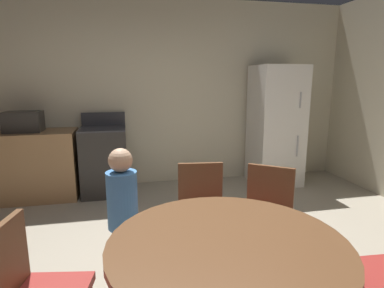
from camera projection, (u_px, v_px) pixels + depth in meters
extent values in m
cube|color=beige|center=(154.00, 94.00, 4.70)|extent=(6.19, 0.12, 2.70)
cube|color=#9E754C|center=(9.00, 166.00, 4.10)|extent=(1.70, 0.60, 0.90)
cube|color=#2D2B28|center=(104.00, 162.00, 4.34)|extent=(0.60, 0.60, 0.90)
cube|color=#38383D|center=(103.00, 129.00, 4.25)|extent=(0.60, 0.60, 0.02)
cube|color=#38383D|center=(103.00, 119.00, 4.50)|extent=(0.60, 0.04, 0.18)
cube|color=white|center=(276.00, 126.00, 4.72)|extent=(0.68, 0.66, 1.76)
cylinder|color=#B2B2B7|center=(301.00, 100.00, 4.35)|extent=(0.02, 0.02, 0.22)
cylinder|color=#B2B2B7|center=(297.00, 146.00, 4.48)|extent=(0.02, 0.02, 0.30)
cube|color=#2D2B28|center=(23.00, 122.00, 4.03)|extent=(0.44, 0.32, 0.26)
cylinder|color=brown|center=(228.00, 245.00, 1.60)|extent=(1.23, 1.23, 0.04)
cube|color=brown|center=(6.00, 263.00, 1.58)|extent=(0.10, 0.38, 0.42)
cylinder|color=brown|center=(227.00, 255.00, 2.47)|extent=(0.03, 0.03, 0.43)
cylinder|color=brown|center=(184.00, 257.00, 2.43)|extent=(0.03, 0.03, 0.43)
cylinder|color=brown|center=(219.00, 234.00, 2.80)|extent=(0.03, 0.03, 0.43)
cylinder|color=brown|center=(181.00, 236.00, 2.77)|extent=(0.03, 0.03, 0.43)
cube|color=#9E2D28|center=(203.00, 219.00, 2.57)|extent=(0.44, 0.44, 0.05)
cube|color=brown|center=(200.00, 187.00, 2.70)|extent=(0.38, 0.08, 0.42)
cylinder|color=brown|center=(281.00, 266.00, 2.32)|extent=(0.03, 0.03, 0.43)
cylinder|color=brown|center=(236.00, 256.00, 2.46)|extent=(0.03, 0.03, 0.43)
cylinder|color=brown|center=(288.00, 245.00, 2.62)|extent=(0.03, 0.03, 0.43)
cylinder|color=brown|center=(248.00, 236.00, 2.76)|extent=(0.03, 0.03, 0.43)
cube|color=#9E2D28|center=(264.00, 223.00, 2.49)|extent=(0.56, 0.56, 0.05)
cube|color=brown|center=(270.00, 190.00, 2.61)|extent=(0.33, 0.26, 0.42)
cylinder|color=#665B51|center=(125.00, 258.00, 2.36)|extent=(0.17, 0.17, 0.50)
cylinder|color=#4784CC|center=(122.00, 200.00, 2.27)|extent=(0.30, 0.30, 0.42)
sphere|color=#D6A884|center=(120.00, 160.00, 2.21)|extent=(0.17, 0.17, 0.17)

